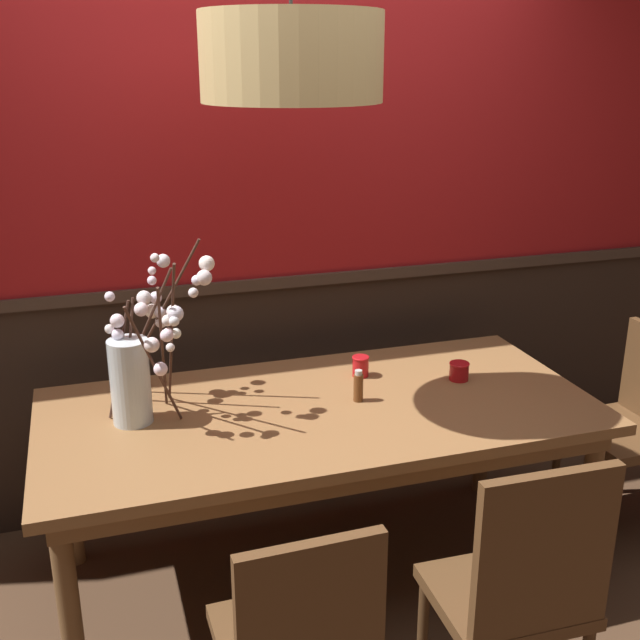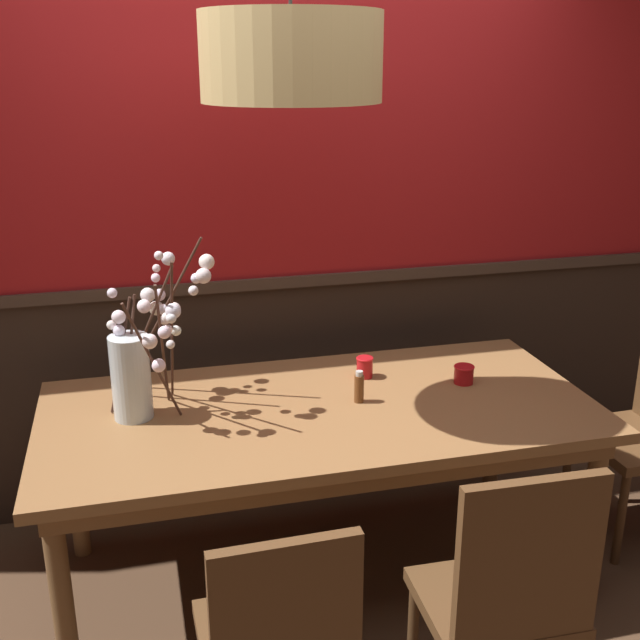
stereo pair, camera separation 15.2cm
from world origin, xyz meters
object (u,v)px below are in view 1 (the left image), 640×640
at_px(candle_holder_nearer_edge, 459,371).
at_px(dining_table, 320,425).
at_px(chair_far_side_left, 196,386).
at_px(candle_holder_nearer_center, 361,366).
at_px(pendant_lamp, 292,57).
at_px(chair_far_side_right, 322,370).
at_px(chair_near_side_right, 520,587).
at_px(condiment_bottle, 359,387).
at_px(vase_with_blossoms, 139,365).
at_px(chair_head_east_end, 635,418).

bearing_deg(candle_holder_nearer_edge, dining_table, -173.69).
relative_size(chair_far_side_left, candle_holder_nearer_center, 10.47).
xyz_separation_m(chair_far_side_left, pendant_lamp, (0.25, -0.88, 1.48)).
height_order(chair_far_side_right, candle_holder_nearer_center, chair_far_side_right).
xyz_separation_m(chair_near_side_right, condiment_bottle, (-0.18, 0.90, 0.28)).
bearing_deg(chair_near_side_right, pendant_lamp, 115.23).
distance_m(chair_far_side_left, condiment_bottle, 1.05).
distance_m(chair_near_side_right, pendant_lamp, 1.77).
bearing_deg(pendant_lamp, candle_holder_nearer_edge, 5.64).
height_order(candle_holder_nearer_center, pendant_lamp, pendant_lamp).
height_order(chair_far_side_right, pendant_lamp, pendant_lamp).
xyz_separation_m(dining_table, chair_far_side_right, (0.29, 0.88, -0.16)).
distance_m(chair_far_side_left, candle_holder_nearer_center, 0.93).
bearing_deg(condiment_bottle, vase_with_blossoms, 173.41).
height_order(chair_head_east_end, vase_with_blossoms, vase_with_blossoms).
xyz_separation_m(chair_far_side_right, condiment_bottle, (-0.13, -0.88, 0.30)).
bearing_deg(chair_near_side_right, vase_with_blossoms, 134.42).
bearing_deg(condiment_bottle, candle_holder_nearer_center, 67.78).
relative_size(dining_table, chair_near_side_right, 2.13).
bearing_deg(condiment_bottle, chair_far_side_right, 81.33).
distance_m(chair_far_side_left, vase_with_blossoms, 0.96).
height_order(candle_holder_nearer_edge, pendant_lamp, pendant_lamp).
bearing_deg(vase_with_blossoms, chair_head_east_end, -2.92).
relative_size(chair_far_side_left, vase_with_blossoms, 1.42).
bearing_deg(chair_far_side_right, chair_near_side_right, -88.66).
relative_size(chair_head_east_end, vase_with_blossoms, 1.41).
bearing_deg(candle_holder_nearer_center, pendant_lamp, -146.42).
distance_m(chair_near_side_right, candle_holder_nearer_center, 1.16).
bearing_deg(chair_head_east_end, condiment_bottle, 179.36).
bearing_deg(chair_head_east_end, chair_far_side_left, 153.34).
height_order(chair_near_side_right, condiment_bottle, chair_near_side_right).
bearing_deg(chair_far_side_right, chair_head_east_end, -37.66).
relative_size(vase_with_blossoms, condiment_bottle, 5.04).
relative_size(vase_with_blossoms, candle_holder_nearer_edge, 7.64).
bearing_deg(chair_far_side_left, condiment_bottle, -60.74).
bearing_deg(chair_near_side_right, candle_holder_nearer_center, 94.23).
bearing_deg(condiment_bottle, chair_near_side_right, -78.95).
xyz_separation_m(chair_head_east_end, pendant_lamp, (-1.54, 0.01, 1.49)).
distance_m(dining_table, chair_far_side_right, 0.94).
distance_m(dining_table, candle_holder_nearer_edge, 0.63).
distance_m(vase_with_blossoms, candle_holder_nearer_center, 0.91).
bearing_deg(candle_holder_nearer_edge, chair_far_side_right, 111.91).
xyz_separation_m(dining_table, candle_holder_nearer_edge, (0.61, 0.07, 0.12)).
xyz_separation_m(chair_near_side_right, pendant_lamp, (-0.42, 0.90, 1.46)).
relative_size(chair_head_east_end, chair_far_side_right, 0.97).
xyz_separation_m(chair_head_east_end, candle_holder_nearer_edge, (-0.83, 0.08, 0.29)).
bearing_deg(pendant_lamp, condiment_bottle, 0.01).
relative_size(chair_near_side_right, candle_holder_nearer_center, 11.30).
height_order(chair_head_east_end, chair_far_side_right, chair_far_side_right).
relative_size(chair_near_side_right, pendant_lamp, 0.87).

